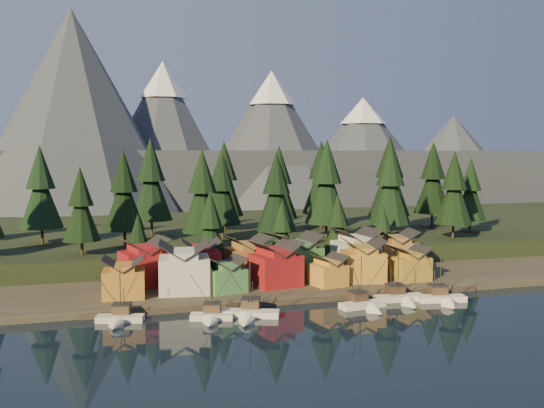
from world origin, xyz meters
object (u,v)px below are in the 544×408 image
object	(u,v)px
boat_0	(119,311)
house_back_1	(201,260)
house_back_0	(144,261)
boat_1	(211,309)
boat_2	(249,307)
boat_4	(365,298)
house_front_0	(124,276)
boat_5	(402,292)
boat_6	(443,292)
house_front_1	(184,266)

from	to	relation	value
boat_0	house_back_1	size ratio (longest dim) A/B	1.14
boat_0	house_back_0	world-z (taller)	house_back_0
boat_1	house_back_0	size ratio (longest dim) A/B	0.92
boat_2	boat_4	distance (m)	22.59
boat_1	boat_4	distance (m)	29.21
boat_1	house_front_0	size ratio (longest dim) A/B	1.19
boat_5	house_front_0	xyz separation A→B (m)	(-52.32, 13.17, 3.57)
boat_5	boat_4	bearing A→B (deg)	-160.70
boat_5	house_back_0	distance (m)	53.02
boat_4	house_front_0	size ratio (longest dim) A/B	1.28
boat_6	house_front_0	size ratio (longest dim) A/B	1.32
boat_0	boat_4	size ratio (longest dim) A/B	0.97
house_front_0	house_back_1	size ratio (longest dim) A/B	0.92
house_front_0	boat_1	bearing A→B (deg)	-42.75
boat_4	boat_2	bearing A→B (deg)	172.44
boat_2	house_front_0	size ratio (longest dim) A/B	1.36
boat_5	boat_6	bearing A→B (deg)	-17.61
boat_0	boat_5	world-z (taller)	boat_5
house_front_1	house_back_0	xyz separation A→B (m)	(-7.11, 8.62, -0.12)
boat_2	house_front_0	xyz separation A→B (m)	(-20.66, 16.10, 3.60)
boat_1	house_front_0	world-z (taller)	house_front_0
boat_4	house_front_0	xyz separation A→B (m)	(-43.25, 15.92, 3.53)
boat_2	boat_5	xyz separation A→B (m)	(31.66, 2.94, 0.03)
boat_2	boat_4	bearing A→B (deg)	21.88
boat_4	house_back_0	bearing A→B (deg)	138.59
boat_2	boat_4	world-z (taller)	boat_2
house_front_0	house_front_1	world-z (taller)	house_front_1
boat_6	house_front_0	world-z (taller)	boat_6
boat_1	house_front_0	xyz separation A→B (m)	(-14.04, 15.66, 3.56)
boat_6	house_back_1	size ratio (longest dim) A/B	1.21
boat_2	boat_5	size ratio (longest dim) A/B	1.03
boat_2	boat_6	size ratio (longest dim) A/B	1.03
boat_0	boat_5	distance (m)	53.79
boat_5	house_back_1	size ratio (longest dim) A/B	1.22
boat_6	house_front_0	xyz separation A→B (m)	(-59.84, 15.91, 3.50)
boat_6	house_back_0	size ratio (longest dim) A/B	1.02
house_front_0	house_back_0	bearing A→B (deg)	69.44
house_front_0	house_front_1	distance (m)	11.84
boat_0	boat_6	world-z (taller)	boat_6
boat_1	boat_5	distance (m)	38.37
boat_1	boat_6	bearing A→B (deg)	14.64
house_front_1	boat_0	bearing A→B (deg)	-126.80
house_front_1	boat_1	bearing A→B (deg)	-74.47
boat_1	house_back_1	bearing A→B (deg)	99.51
boat_2	boat_5	world-z (taller)	boat_2
boat_0	house_back_1	distance (m)	28.29
house_front_1	house_back_0	bearing A→B (deg)	137.15
boat_1	house_front_0	distance (m)	21.33
house_front_0	house_back_1	world-z (taller)	house_back_1
house_back_0	house_front_1	bearing A→B (deg)	-64.42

